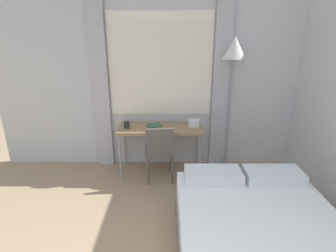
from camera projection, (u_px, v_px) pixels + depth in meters
name	position (u px, v px, depth m)	size (l,w,h in m)	color
wall_back_with_window	(162.00, 81.00, 3.98)	(5.09, 0.13, 2.70)	silver
desk	(162.00, 131.00, 3.88)	(1.23, 0.53, 0.74)	#937551
desk_chair	(161.00, 150.00, 3.70)	(0.43, 0.43, 0.84)	#59514C
standing_lamp	(235.00, 59.00, 3.60)	(0.32, 0.32, 2.01)	#4C4C51
telephone	(195.00, 123.00, 3.87)	(0.18, 0.16, 0.11)	silver
book	(155.00, 125.00, 3.88)	(0.24, 0.21, 0.02)	#33664C
mug	(128.00, 125.00, 3.79)	(0.08, 0.08, 0.10)	#262628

